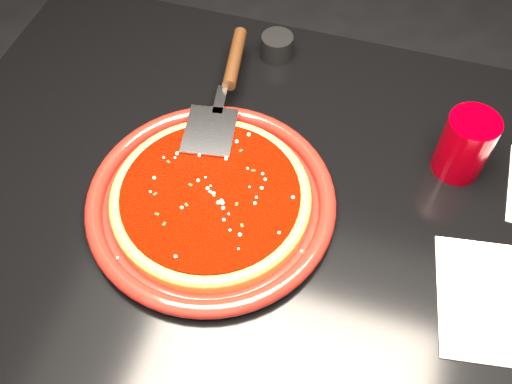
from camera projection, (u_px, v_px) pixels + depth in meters
floor at (281, 370)px, 1.47m from camera, size 4.00×4.00×0.01m
table at (288, 311)px, 1.15m from camera, size 1.20×0.80×0.75m
plate at (211, 201)px, 0.84m from camera, size 0.39×0.39×0.03m
pizza_crust at (211, 199)px, 0.84m from camera, size 0.31×0.31×0.01m
pizza_crust_rim at (211, 196)px, 0.83m from camera, size 0.31×0.31×0.02m
pizza_sauce at (210, 194)px, 0.83m from camera, size 0.28×0.28×0.01m
parmesan_dusting at (210, 191)px, 0.82m from camera, size 0.25×0.25×0.01m
basil_flecks at (210, 192)px, 0.82m from camera, size 0.23×0.23×0.00m
pizza_server at (225, 90)px, 0.92m from camera, size 0.14×0.34×0.02m
cup at (465, 145)px, 0.85m from camera, size 0.10×0.10×0.11m
napkin_a at (505, 302)px, 0.76m from camera, size 0.20×0.20×0.00m
ramekin at (277, 46)px, 1.02m from camera, size 0.06×0.06×0.04m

